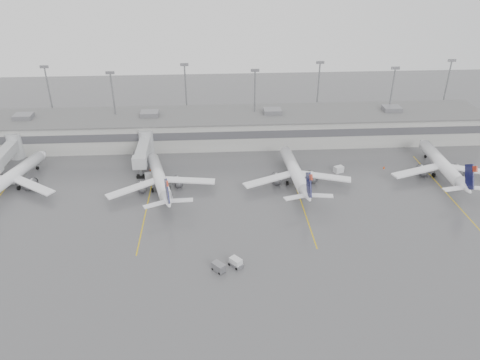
{
  "coord_description": "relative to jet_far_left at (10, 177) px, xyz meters",
  "views": [
    {
      "loc": [
        -2.02,
        -68.74,
        55.14
      ],
      "look_at": [
        3.6,
        24.0,
        5.0
      ],
      "focal_mm": 35.0,
      "sensor_mm": 36.0,
      "label": 1
    }
  ],
  "objects": [
    {
      "name": "gse_uld_a",
      "position": [
        -1.44,
        2.69,
        -2.02
      ],
      "size": [
        2.7,
        1.88,
        1.84
      ],
      "primitive_type": "cube",
      "rotation": [
        0.0,
        0.0,
        -0.06
      ],
      "color": "silver",
      "rests_on": "ground"
    },
    {
      "name": "cone_d",
      "position": [
        92.67,
        4.72,
        -2.56
      ],
      "size": [
        0.47,
        0.47,
        0.76
      ],
      "primitive_type": "cone",
      "color": "#F04305",
      "rests_on": "ground"
    },
    {
      "name": "jet_mid_right",
      "position": [
        68.24,
        -1.8,
        0.05
      ],
      "size": [
        26.53,
        29.79,
        9.63
      ],
      "rotation": [
        0.0,
        0.0,
        0.06
      ],
      "color": "white",
      "rests_on": "ground"
    },
    {
      "name": "cone_c",
      "position": [
        61.37,
        -0.51,
        -2.59
      ],
      "size": [
        0.44,
        0.44,
        0.7
      ],
      "primitive_type": "cone",
      "color": "#F04305",
      "rests_on": "ground"
    },
    {
      "name": "baggage_cart",
      "position": [
        48.87,
        -33.95,
        -2.1
      ],
      "size": [
        2.75,
        2.84,
        1.62
      ],
      "rotation": [
        0.0,
        0.0,
        0.73
      ],
      "color": "slate",
      "rests_on": "ground"
    },
    {
      "name": "jet_far_left",
      "position": [
        0.0,
        0.0,
        0.0
      ],
      "size": [
        25.07,
        28.5,
        9.46
      ],
      "rotation": [
        0.0,
        0.0,
        -0.28
      ],
      "color": "white",
      "rests_on": "ground"
    },
    {
      "name": "jet_bridge_left",
      "position": [
        -4.79,
        13.16,
        0.93
      ],
      "size": [
        4.0,
        17.2,
        7.0
      ],
      "color": "#A5A8AA",
      "rests_on": "ground"
    },
    {
      "name": "gse_uld_c",
      "position": [
        80.34,
        3.43,
        -2.13
      ],
      "size": [
        2.68,
        2.27,
        1.61
      ],
      "primitive_type": "cube",
      "rotation": [
        0.0,
        0.0,
        0.39
      ],
      "color": "silver",
      "rests_on": "ground"
    },
    {
      "name": "baggage_tug",
      "position": [
        52.07,
        -32.75,
        -2.28
      ],
      "size": [
        2.94,
        3.02,
        1.69
      ],
      "rotation": [
        0.0,
        0.0,
        0.73
      ],
      "color": "silver",
      "rests_on": "ground"
    },
    {
      "name": "stand_markings",
      "position": [
        50.71,
        -8.56,
        -2.93
      ],
      "size": [
        105.25,
        40.0,
        0.01
      ],
      "color": "gold",
      "rests_on": "ground"
    },
    {
      "name": "jet_bridge_right",
      "position": [
        30.21,
        13.16,
        0.93
      ],
      "size": [
        4.0,
        17.2,
        7.0
      ],
      "color": "#A5A8AA",
      "rests_on": "ground"
    },
    {
      "name": "gse_uld_b",
      "position": [
        32.33,
        2.81,
        -2.17
      ],
      "size": [
        2.45,
        1.91,
        1.54
      ],
      "primitive_type": "cube",
      "rotation": [
        0.0,
        0.0,
        0.23
      ],
      "color": "silver",
      "rests_on": "ground"
    },
    {
      "name": "terminal",
      "position": [
        50.7,
        25.42,
        1.23
      ],
      "size": [
        152.0,
        17.0,
        9.45
      ],
      "color": "#9E9E9A",
      "rests_on": "ground"
    },
    {
      "name": "jet_mid_left",
      "position": [
        35.66,
        -3.0,
        -0.02
      ],
      "size": [
        25.17,
        28.55,
        9.39
      ],
      "rotation": [
        0.0,
        0.0,
        0.24
      ],
      "color": "white",
      "rests_on": "ground"
    },
    {
      "name": "light_masts",
      "position": [
        50.71,
        31.19,
        9.09
      ],
      "size": [
        142.4,
        8.0,
        20.6
      ],
      "color": "gray",
      "rests_on": "ground"
    },
    {
      "name": "gse_loader",
      "position": [
        28.27,
        13.03,
        -1.84
      ],
      "size": [
        2.55,
        3.73,
        2.2
      ],
      "primitive_type": "cube",
      "rotation": [
        0.0,
        0.0,
        0.1
      ],
      "color": "slate",
      "rests_on": "ground"
    },
    {
      "name": "cone_a",
      "position": [
        2.94,
        1.84,
        -2.62
      ],
      "size": [
        0.4,
        0.4,
        0.64
      ],
      "primitive_type": "cone",
      "color": "#F04305",
      "rests_on": "ground"
    },
    {
      "name": "ground",
      "position": [
        50.71,
        -32.56,
        -2.94
      ],
      "size": [
        260.0,
        260.0,
        0.0
      ],
      "primitive_type": "plane",
      "color": "#4C4C4E",
      "rests_on": "ground"
    },
    {
      "name": "jet_far_right",
      "position": [
        105.7,
        -0.25,
        0.15
      ],
      "size": [
        27.43,
        30.76,
        9.95
      ],
      "rotation": [
        0.0,
        0.0,
        -0.03
      ],
      "color": "white",
      "rests_on": "ground"
    },
    {
      "name": "cone_b",
      "position": [
        32.13,
        7.19,
        -2.55
      ],
      "size": [
        0.49,
        0.49,
        0.78
      ],
      "primitive_type": "cone",
      "color": "#F04305",
      "rests_on": "ground"
    }
  ]
}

